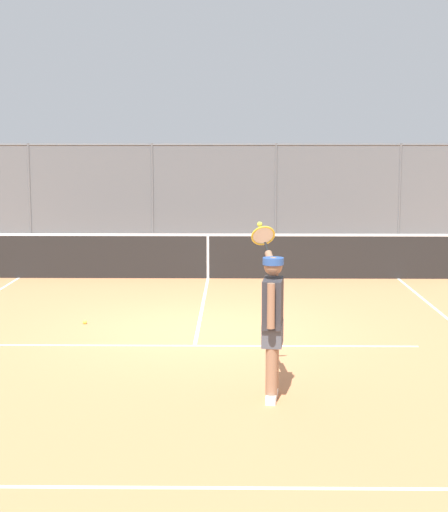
{
  "coord_description": "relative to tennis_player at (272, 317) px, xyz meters",
  "views": [
    {
      "loc": [
        -0.56,
        11.91,
        2.82
      ],
      "look_at": [
        -0.39,
        -0.72,
        1.05
      ],
      "focal_mm": 55.6,
      "sensor_mm": 36.0,
      "label": 1
    }
  ],
  "objects": [
    {
      "name": "ground_plane",
      "position": [
        0.98,
        -3.3,
        -0.93
      ],
      "size": [
        60.0,
        60.0,
        0.0
      ],
      "primitive_type": "plane",
      "color": "#C67A4C"
    },
    {
      "name": "fence_backdrop",
      "position": [
        0.98,
        -14.04,
        0.38
      ],
      "size": [
        20.16,
        1.37,
        2.88
      ],
      "color": "#565B60",
      "rests_on": "ground"
    },
    {
      "name": "tennis_player",
      "position": [
        0.0,
        0.0,
        0.0
      ],
      "size": [
        0.38,
        1.38,
        1.9
      ],
      "rotation": [
        0.0,
        0.0,
        -1.69
      ],
      "color": "silver",
      "rests_on": "ground"
    },
    {
      "name": "tennis_net",
      "position": [
        0.98,
        -8.07,
        -0.44
      ],
      "size": [
        10.5,
        0.09,
        1.07
      ],
      "color": "#2D2D2D",
      "rests_on": "ground"
    },
    {
      "name": "court_line_markings",
      "position": [
        0.98,
        -2.06,
        -0.93
      ],
      "size": [
        8.17,
        10.47,
        0.01
      ],
      "color": "white",
      "rests_on": "ground"
    },
    {
      "name": "tennis_ball_mid_court",
      "position": [
        2.8,
        -3.68,
        -0.9
      ],
      "size": [
        0.07,
        0.07,
        0.07
      ],
      "primitive_type": "sphere",
      "color": "#D6E042",
      "rests_on": "ground"
    }
  ]
}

